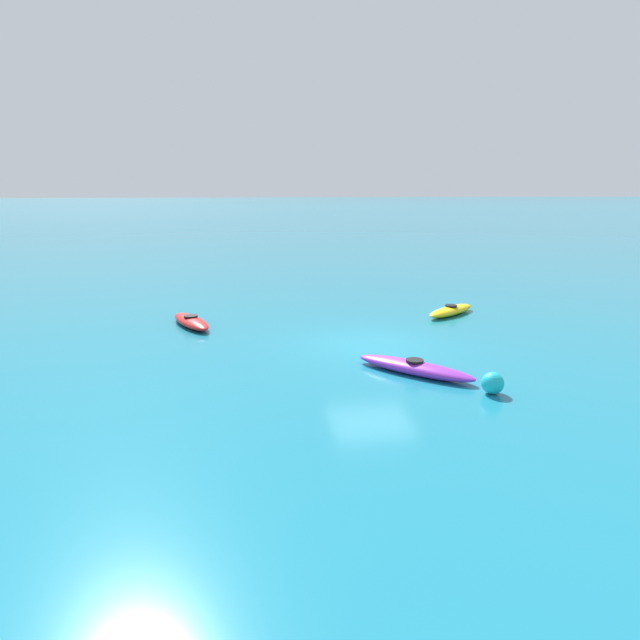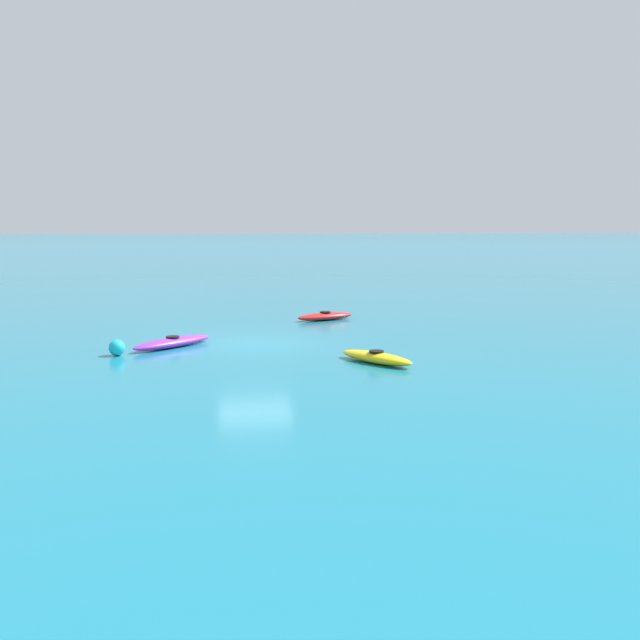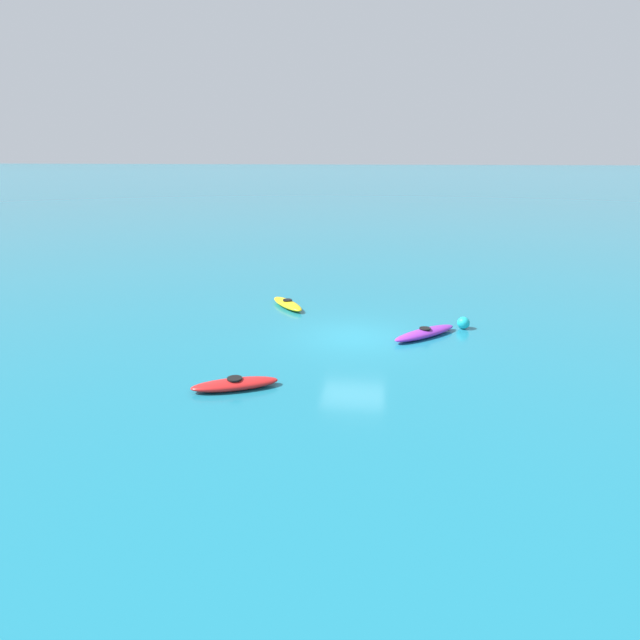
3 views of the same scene
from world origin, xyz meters
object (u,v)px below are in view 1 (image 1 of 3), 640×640
buoy_cyan (493,383)px  kayak_red (191,321)px  kayak_purple (414,368)px  kayak_yellow (451,311)px

buoy_cyan → kayak_red: bearing=-47.1°
buoy_cyan → kayak_purple: bearing=-51.7°
kayak_purple → kayak_yellow: (-3.50, -6.10, 0.00)m
kayak_purple → kayak_red: same height
kayak_purple → kayak_red: (5.76, -5.96, 0.00)m
kayak_red → buoy_cyan: bearing=132.9°
buoy_cyan → kayak_yellow: bearing=-106.1°
kayak_yellow → kayak_red: 9.26m
kayak_red → buoy_cyan: buoy_cyan is taller
kayak_purple → kayak_red: bearing=-46.0°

